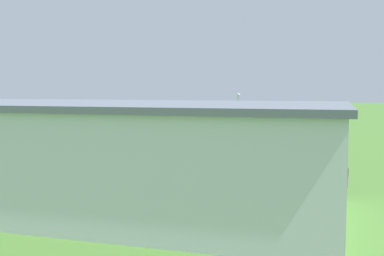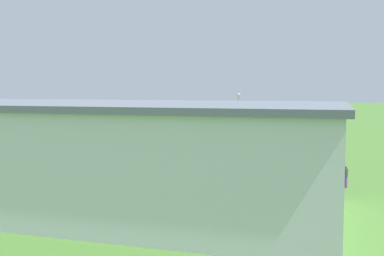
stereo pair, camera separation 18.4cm
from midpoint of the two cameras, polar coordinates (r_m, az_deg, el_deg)
The scene contains 7 objects.
ground_plane at distance 59.93m, azimuth 1.95°, elevation -2.06°, with size 400.00×400.00×0.00m, color #3D6628.
hangar at distance 31.09m, azimuth -17.89°, elevation -2.77°, with size 37.17×13.14×6.35m.
biplane at distance 52.79m, azimuth 5.27°, elevation 2.01°, with size 9.25×6.86×3.88m.
person_near_hangar_door at distance 37.04m, azimuth 16.98°, elevation -5.24°, with size 0.45×0.45×1.67m.
person_walking_on_apron at distance 51.32m, azimuth -21.84°, elevation -2.66°, with size 0.54×0.54×1.62m.
person_watching_takeoff at distance 43.54m, azimuth 9.46°, elevation -3.63°, with size 0.42×0.42×1.66m.
person_by_parked_cars at distance 35.82m, azimuth 18.34°, elevation -5.64°, with size 0.50×0.50×1.64m.
Camera 2 is at (-15.70, 57.39, 7.15)m, focal length 43.70 mm.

